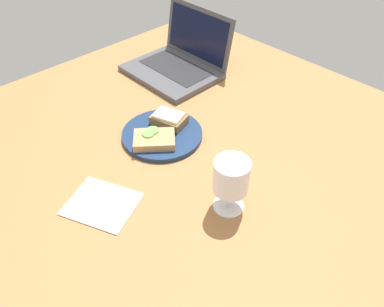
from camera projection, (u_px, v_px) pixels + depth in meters
wooden_table at (186, 163)px, 100.72cm from camera, size 140.00×140.00×3.00cm
plate at (162, 134)px, 106.26cm from camera, size 22.85×22.85×1.42cm
sandwich_with_cheese at (169, 119)px, 108.10cm from camera, size 11.08×9.02×3.23cm
sandwich_with_cucumber at (154, 139)px, 101.76cm from camera, size 13.27×13.63×2.60cm
wine_glass at (231, 178)px, 81.14cm from camera, size 8.08×8.08×13.90cm
laptop at (178, 62)px, 132.03cm from camera, size 30.97×27.09×20.07cm
napkin at (102, 204)px, 87.63cm from camera, size 19.58×18.19×0.40cm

